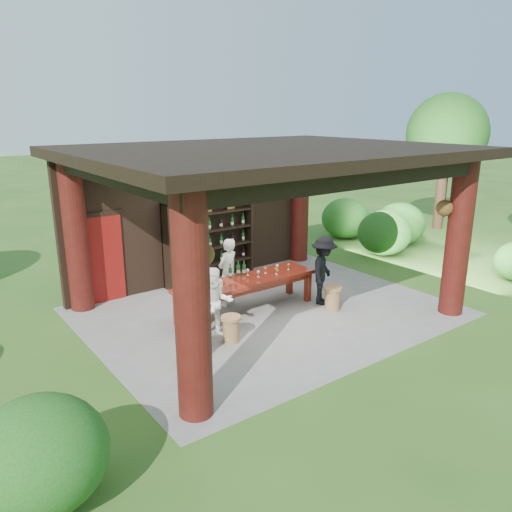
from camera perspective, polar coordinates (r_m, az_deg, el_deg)
ground at (r=10.90m, az=1.26°, el=-6.29°), size 90.00×90.00×0.00m
pavilion at (r=10.60m, az=-0.15°, el=5.11°), size 7.50×6.00×3.60m
wine_shelf at (r=12.53m, az=-5.30°, el=1.86°), size 2.44×0.37×2.15m
tasting_table at (r=10.62m, az=-1.15°, el=-3.26°), size 3.24×0.86×0.75m
stool_near_left at (r=9.45m, az=-2.87°, el=-8.23°), size 0.39×0.39×0.51m
stool_near_right at (r=10.98m, az=8.73°, el=-4.72°), size 0.40×0.40×0.53m
stool_far_left at (r=8.92m, az=-6.49°, el=-9.81°), size 0.40×0.40×0.52m
host at (r=11.00m, az=-3.23°, el=-1.88°), size 0.64×0.51×1.52m
guest_woman at (r=9.47m, az=-4.65°, el=-5.40°), size 0.82×0.73×1.39m
guest_man at (r=11.17m, az=7.72°, el=-1.67°), size 1.14×1.04×1.54m
table_bottles at (r=10.76m, az=-2.12°, el=-1.47°), size 0.44×0.15×0.31m
table_glasses at (r=10.93m, az=1.50°, el=-1.62°), size 1.04×0.39×0.15m
napkin_basket at (r=10.14m, az=-4.70°, el=-3.15°), size 0.26×0.18×0.14m
shrubs at (r=12.10m, az=2.83°, el=-1.24°), size 18.08×7.99×1.36m
trees at (r=13.73m, az=9.44°, el=12.67°), size 22.00×9.21×4.80m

